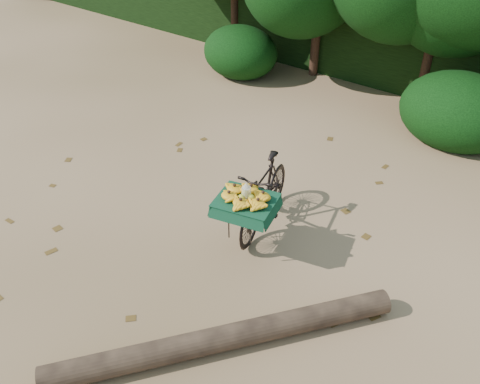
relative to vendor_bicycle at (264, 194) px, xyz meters
The scene contains 6 objects.
ground 0.75m from the vendor_bicycle, 122.98° to the right, with size 80.00×80.00×0.00m, color tan.
vendor_bicycle is the anchor object (origin of this frame).
fallen_log 2.03m from the vendor_bicycle, 65.29° to the right, with size 0.26×0.26×3.55m, color brown.
hedge_backdrop 5.84m from the vendor_bicycle, 93.07° to the left, with size 26.00×1.80×1.80m, color black.
bush_clumps 3.82m from the vendor_bicycle, 87.18° to the left, with size 8.80×1.70×0.90m, color black, non-canonical shape.
leaf_litter 0.60m from the vendor_bicycle, 151.44° to the left, with size 7.00×7.30×0.01m, color #553A16, non-canonical shape.
Camera 1 is at (3.27, -3.84, 4.24)m, focal length 38.00 mm.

